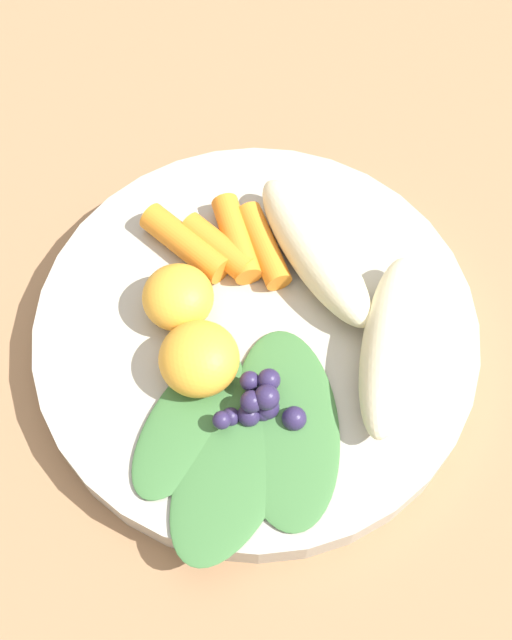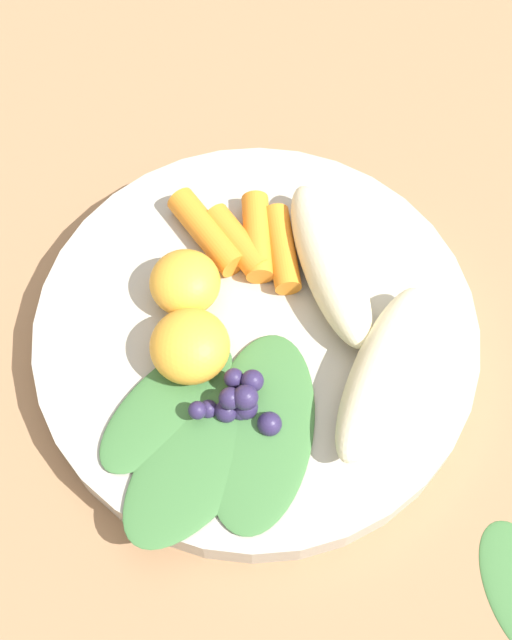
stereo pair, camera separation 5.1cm
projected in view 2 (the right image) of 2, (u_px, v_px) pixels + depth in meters
name	position (u px, v px, depth m)	size (l,w,h in m)	color
ground_plane	(256.00, 345.00, 0.54)	(2.40, 2.40, 0.00)	#99704C
bowl	(256.00, 336.00, 0.53)	(0.27, 0.27, 0.03)	#B2AD9E
banana_peeled_left	(330.00, 264.00, 0.52)	(0.12, 0.03, 0.03)	beige
banana_peeled_right	(382.00, 372.00, 0.49)	(0.12, 0.03, 0.03)	beige
orange_segment_near	(190.00, 346.00, 0.50)	(0.05, 0.05, 0.04)	#F4A833
orange_segment_far	(185.00, 283.00, 0.52)	(0.04, 0.04, 0.03)	#F4A833
carrot_front	(282.00, 249.00, 0.54)	(0.02, 0.02, 0.06)	orange
carrot_mid_left	(257.00, 237.00, 0.54)	(0.02, 0.02, 0.06)	orange
carrot_mid_right	(237.00, 242.00, 0.54)	(0.02, 0.02, 0.05)	orange
carrot_rear	(207.00, 232.00, 0.54)	(0.02, 0.02, 0.06)	orange
blueberry_pile	(240.00, 403.00, 0.49)	(0.04, 0.05, 0.03)	#2D234C
kale_leaf_left	(167.00, 406.00, 0.49)	(0.10, 0.05, 0.01)	#3D7038
kale_leaf_right	(203.00, 453.00, 0.48)	(0.12, 0.06, 0.01)	#3D7038
kale_leaf_rear	(261.00, 430.00, 0.49)	(0.12, 0.06, 0.01)	#3D7038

